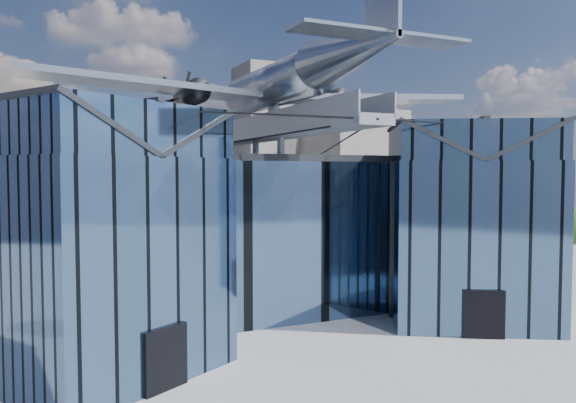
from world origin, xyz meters
name	(u,v)px	position (x,y,z in m)	size (l,w,h in m)	color
ground_plane	(303,336)	(0.00, 0.00, 0.00)	(120.00, 120.00, 0.00)	gray
museum	(263,225)	(0.00, 5.82, 5.54)	(32.88, 24.50, 17.60)	#416085
bg_towers	(149,164)	(1.45, 50.49, 10.01)	(77.00, 24.50, 26.00)	slate
tree_plaza_e	(529,251)	(17.24, 0.43, 3.56)	(4.08, 4.08, 5.26)	#362715
tree_side_e	(568,226)	(32.28, 9.44, 3.85)	(4.64, 4.64, 5.69)	#362715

